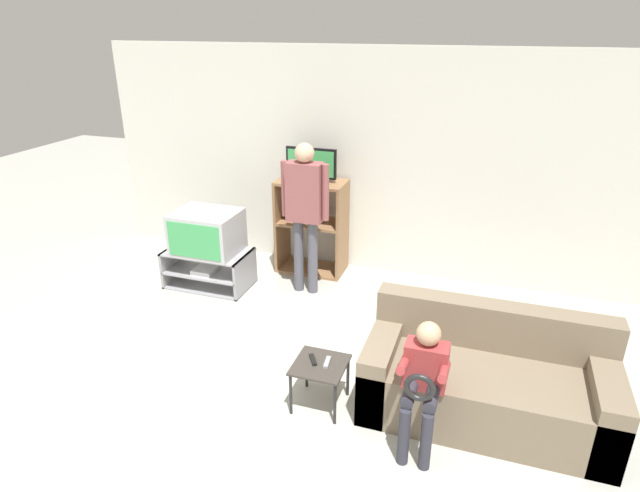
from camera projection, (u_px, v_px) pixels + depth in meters
The scene contains 12 objects.
ground_plane at pixel (225, 466), 3.69m from camera, with size 18.00×18.00×0.00m, color #ADADA3.
wall_back at pixel (359, 163), 6.21m from camera, with size 6.40×0.06×2.60m.
tv_stand at pixel (209, 268), 6.13m from camera, with size 0.95×0.54×0.43m.
television_main at pixel (207, 232), 5.94m from camera, with size 0.71×0.57×0.47m.
media_shelf at pixel (312, 226), 6.37m from camera, with size 0.80×0.46×1.13m.
television_flat at pixel (311, 166), 6.08m from camera, with size 0.60×0.20×0.39m.
snack_table at pixel (320, 369), 4.16m from camera, with size 0.40×0.40×0.38m.
remote_control_black at pixel (313, 360), 4.17m from camera, with size 0.04×0.14×0.02m, color black.
remote_control_white at pixel (327, 362), 4.14m from camera, with size 0.04×0.14×0.02m, color gray.
couch at pixel (486, 382), 4.08m from camera, with size 1.82×0.83×0.82m.
person_standing_adult at pixel (305, 204), 5.68m from camera, with size 0.53×0.20×1.69m.
person_seated_child at pixel (423, 377), 3.66m from camera, with size 0.33×0.43×0.96m.
Camera 1 is at (1.52, -2.44, 2.85)m, focal length 30.00 mm.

